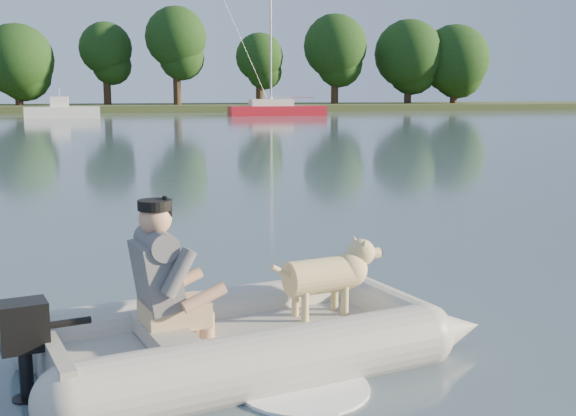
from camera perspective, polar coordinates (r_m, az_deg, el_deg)
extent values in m
plane|color=slate|center=(6.43, -0.90, -9.49)|extent=(160.00, 160.00, 0.00)
cube|color=#47512D|center=(67.98, -11.98, 7.71)|extent=(160.00, 12.00, 0.70)
cylinder|color=#332316|center=(67.83, -20.48, 8.35)|extent=(0.70, 0.70, 2.94)
sphere|color=#1D4316|center=(67.87, -20.63, 10.90)|extent=(6.27, 6.27, 6.27)
cylinder|color=#332316|center=(67.91, -14.09, 8.97)|extent=(0.70, 0.70, 3.67)
sphere|color=#1D4316|center=(68.00, -14.22, 12.15)|extent=(4.69, 4.69, 4.69)
cylinder|color=#332316|center=(66.29, -8.76, 9.40)|extent=(0.70, 0.70, 4.29)
sphere|color=#1D4316|center=(66.44, -8.86, 13.21)|extent=(5.43, 5.43, 5.43)
cylinder|color=#332316|center=(67.55, -2.25, 9.05)|extent=(0.70, 0.70, 3.21)
sphere|color=#1D4316|center=(67.61, -2.27, 11.84)|extent=(4.41, 4.41, 4.41)
cylinder|color=#332316|center=(69.90, 3.71, 9.35)|extent=(0.70, 0.70, 3.94)
sphere|color=#1D4316|center=(70.01, 3.74, 12.66)|extent=(6.03, 6.03, 6.03)
cylinder|color=#332316|center=(72.68, 9.44, 9.08)|extent=(0.70, 0.70, 3.52)
sphere|color=#1D4316|center=(72.75, 9.52, 11.92)|extent=(6.68, 6.68, 6.68)
cylinder|color=#332316|center=(74.41, 12.95, 8.85)|extent=(0.70, 0.70, 3.21)
sphere|color=#1D4316|center=(74.46, 13.05, 11.39)|extent=(6.79, 6.79, 6.79)
cube|color=red|center=(55.68, -0.87, 7.60)|extent=(7.37, 2.23, 0.92)
cube|color=white|center=(55.56, -1.35, 8.30)|extent=(3.23, 1.67, 0.55)
cylinder|color=#A5A5AA|center=(55.65, -1.36, 12.81)|extent=(0.15, 0.15, 9.20)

